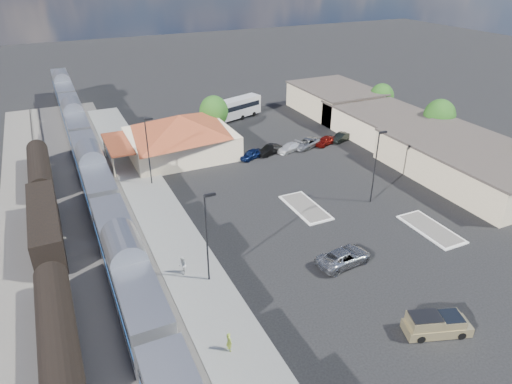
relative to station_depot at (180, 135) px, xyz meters
name	(u,v)px	position (x,y,z in m)	size (l,w,h in m)	color
ground	(284,223)	(4.56, -24.00, -3.13)	(280.00, 280.00, 0.00)	black
railbed	(79,231)	(-16.44, -16.00, -3.07)	(16.00, 100.00, 0.12)	#4C4944
platform	(165,221)	(-7.44, -18.00, -3.04)	(5.50, 92.00, 0.18)	gray
passenger_train	(94,177)	(-13.44, -8.78, -0.26)	(3.00, 104.00, 5.55)	silver
freight_cars	(46,227)	(-19.44, -16.96, -1.21)	(2.80, 46.00, 4.00)	black
station_depot	(180,135)	(0.00, 0.00, 0.00)	(18.35, 12.24, 6.20)	beige
buildings_east	(398,129)	(32.56, -9.72, -0.86)	(14.40, 51.40, 4.80)	#C6B28C
traffic_island_south	(305,207)	(8.56, -22.00, -3.03)	(3.30, 7.50, 0.21)	silver
traffic_island_north	(431,229)	(18.56, -32.00, -3.03)	(3.30, 7.50, 0.21)	silver
lamp_plat_s	(207,231)	(-6.34, -30.00, 2.21)	(1.08, 0.25, 9.00)	black
lamp_plat_n	(148,146)	(-6.34, -8.00, 2.21)	(1.08, 0.25, 9.00)	black
lamp_lot	(376,161)	(16.66, -24.00, 2.21)	(1.08, 0.25, 9.00)	black
tree_east_b	(439,116)	(38.56, -12.00, 1.09)	(4.94, 4.94, 6.96)	#382314
tree_east_c	(381,97)	(38.56, 2.00, 0.63)	(4.41, 4.41, 6.21)	#382314
tree_depot	(214,111)	(7.56, 6.00, 0.89)	(4.71, 4.71, 6.63)	#382314
pickup_truck	(437,325)	(7.68, -43.82, -2.28)	(5.51, 3.43, 1.79)	tan
suv	(344,257)	(6.30, -33.08, -2.34)	(2.64, 5.72, 1.59)	gray
coach_bus	(233,108)	(13.45, 12.00, -1.01)	(11.68, 5.99, 3.68)	white
person_a	(229,342)	(-7.95, -38.68, -2.11)	(0.62, 0.40, 1.69)	#C3DF45
person_b	(183,265)	(-8.35, -28.17, -2.04)	(0.88, 0.69, 1.82)	silver
parked_car_a	(251,154)	(8.90, -5.75, -2.45)	(1.60, 3.98, 1.36)	#0E1B46
parked_car_b	(270,150)	(12.10, -5.45, -2.43)	(1.49, 4.27, 1.41)	black
parked_car_c	(289,148)	(15.30, -5.75, -2.49)	(1.78, 4.39, 1.27)	white
parked_car_d	(306,143)	(18.50, -5.45, -2.42)	(2.37, 5.14, 1.43)	gray
parked_car_e	(325,141)	(21.70, -5.75, -2.44)	(1.63, 4.04, 1.38)	maroon
parked_car_f	(341,137)	(24.90, -5.45, -2.46)	(1.42, 4.08, 1.34)	black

